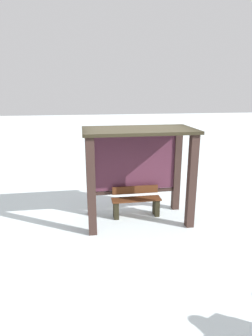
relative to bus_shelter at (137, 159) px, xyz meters
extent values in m
plane|color=white|center=(0.00, -0.16, -1.52)|extent=(60.00, 60.00, 0.00)
cube|color=#372621|center=(-1.13, -0.68, -0.42)|extent=(0.18, 0.18, 2.19)
cube|color=#372621|center=(1.13, -0.68, -0.42)|extent=(0.18, 0.18, 2.19)
cube|color=#372621|center=(-1.13, 0.35, -0.42)|extent=(0.18, 0.18, 2.19)
cube|color=#372621|center=(1.13, 0.35, -0.42)|extent=(0.18, 0.18, 2.19)
cube|color=black|center=(0.00, -0.16, 0.71)|extent=(2.55, 1.32, 0.07)
cube|color=#532739|center=(0.00, 0.35, -0.19)|extent=(2.08, 0.08, 1.41)
cube|color=#372621|center=(0.00, 0.33, -0.95)|extent=(2.08, 0.06, 0.08)
cube|color=#572E17|center=(0.00, 0.05, -1.05)|extent=(1.24, 0.34, 0.03)
cube|color=#572E17|center=(0.00, 0.20, -0.86)|extent=(1.17, 0.04, 0.20)
cube|color=black|center=(0.52, 0.05, -1.29)|extent=(0.12, 0.29, 0.45)
cube|color=black|center=(-0.52, 0.05, -1.29)|extent=(0.12, 0.29, 0.45)
camera|label=1|loc=(-1.28, -6.33, 1.60)|focal=29.74mm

